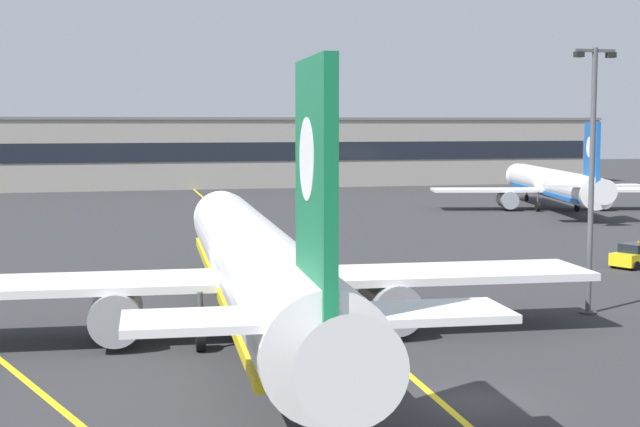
# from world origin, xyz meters

# --- Properties ---
(ground_plane) EXTENTS (400.00, 400.00, 0.00)m
(ground_plane) POSITION_xyz_m (0.00, 0.00, 0.00)
(ground_plane) COLOR #2D2D30
(taxiway_centreline) EXTENTS (7.81, 179.86, 0.01)m
(taxiway_centreline) POSITION_xyz_m (0.00, 30.00, 0.00)
(taxiway_centreline) COLOR yellow
(taxiway_centreline) RESTS_ON ground
(taxiway_lead_in_stripe) EXTENTS (19.17, 57.04, 0.01)m
(taxiway_lead_in_stripe) POSITION_xyz_m (-14.00, 2.00, 0.00)
(taxiway_lead_in_stripe) COLOR yellow
(taxiway_lead_in_stripe) RESTS_ON ground
(airliner_foreground) EXTENTS (32.27, 41.53, 11.65)m
(airliner_foreground) POSITION_xyz_m (-5.75, 11.41, 3.37)
(airliner_foreground) COLOR white
(airliner_foreground) RESTS_ON ground
(airliner_background) EXTENTS (27.49, 34.99, 9.93)m
(airliner_background) POSITION_xyz_m (38.69, 65.85, 2.87)
(airliner_background) COLOR white
(airliner_background) RESTS_ON ground
(apron_lamp_post) EXTENTS (2.24, 0.90, 13.59)m
(apron_lamp_post) POSITION_xyz_m (11.95, 12.77, 7.10)
(apron_lamp_post) COLOR #515156
(apron_lamp_post) RESTS_ON ground
(service_car_third) EXTENTS (4.57, 3.33, 1.79)m
(service_car_third) POSITION_xyz_m (23.54, 26.08, 0.77)
(service_car_third) COLOR yellow
(service_car_third) RESTS_ON ground
(terminal_building) EXTENTS (151.96, 12.40, 10.70)m
(terminal_building) POSITION_xyz_m (-5.59, 114.97, 5.36)
(terminal_building) COLOR #9E998E
(terminal_building) RESTS_ON ground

